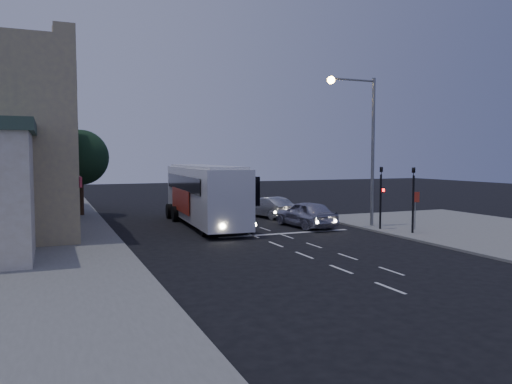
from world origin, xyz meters
name	(u,v)px	position (x,y,z in m)	size (l,w,h in m)	color
ground	(268,241)	(0.00, 0.00, 0.00)	(120.00, 120.00, 0.00)	black
sidewalk_far	(0,233)	(-13.00, 8.00, 0.06)	(12.00, 50.00, 0.12)	slate
road_markings	(265,231)	(1.29, 3.31, 0.00)	(8.00, 30.55, 0.01)	silver
tour_bus	(204,193)	(-1.26, 7.12, 2.06)	(3.30, 12.55, 3.81)	silver
car_suv	(306,214)	(4.26, 3.80, 0.83)	(1.95, 4.85, 1.65)	#A9A8BC
car_sedan_a	(269,207)	(4.18, 9.23, 0.74)	(1.57, 4.51, 1.49)	#B8B8B8
car_sedan_b	(240,201)	(4.17, 15.16, 0.67)	(1.89, 4.64, 1.35)	#969698
traffic_signal_main	(381,190)	(7.60, 0.78, 2.42)	(0.25, 0.35, 4.10)	black
traffic_signal_side	(413,192)	(8.30, -1.20, 2.42)	(0.18, 0.15, 4.10)	black
regulatory_sign	(416,204)	(9.30, -0.24, 1.60)	(0.45, 0.12, 2.20)	slate
streetlight	(364,134)	(7.34, 2.20, 5.73)	(3.32, 0.44, 9.00)	slate
low_building_north	(5,169)	(-13.50, 20.00, 3.39)	(9.40, 9.40, 6.50)	#BAAE96
street_tree	(80,155)	(-8.21, 15.02, 4.50)	(4.00, 4.00, 6.20)	black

